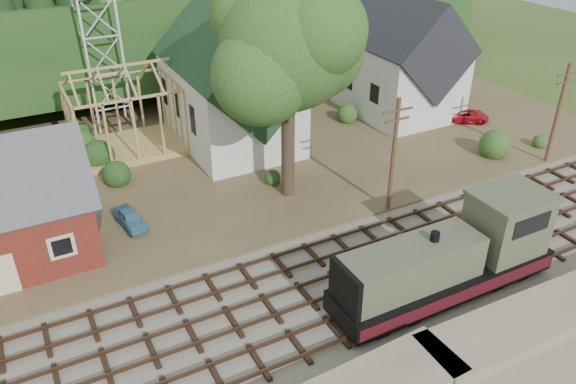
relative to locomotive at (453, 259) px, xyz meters
name	(u,v)px	position (x,y,z in m)	size (l,w,h in m)	color
ground	(340,287)	(-4.92, 3.00, -2.22)	(140.00, 140.00, 0.00)	#384C1E
railroad_bed	(341,286)	(-4.92, 3.00, -2.14)	(64.00, 11.00, 0.16)	#726B5B
village_flat	(219,156)	(-4.92, 21.00, -2.07)	(64.00, 26.00, 0.30)	brown
hillside	(140,73)	(-4.92, 45.00, -2.22)	(70.00, 28.00, 8.00)	#1E3F19
ridge	(109,40)	(-4.92, 61.00, -2.22)	(80.00, 20.00, 12.00)	black
church	(231,85)	(-2.92, 22.68, 2.96)	(8.40, 15.17, 13.00)	silver
farmhouse	(400,63)	(13.08, 22.00, 2.65)	(8.40, 10.80, 10.60)	silver
timber_frame	(125,116)	(-10.92, 25.00, 1.05)	(8.20, 6.20, 6.99)	tan
lattice_tower	(95,11)	(-10.92, 31.00, 7.82)	(3.20, 3.20, 12.12)	silver
big_tree	(290,51)	(-2.75, 13.08, 8.00)	(10.90, 8.40, 14.70)	#38281E
telegraph_pole_near	(393,154)	(2.08, 8.20, 2.03)	(2.20, 0.28, 8.00)	#4C331E
telegraph_pole_far	(558,113)	(17.08, 8.20, 2.03)	(2.20, 0.28, 8.00)	#4C331E
locomotive	(453,259)	(0.00, 0.00, 0.00)	(12.67, 3.17, 5.05)	black
car_blue	(130,218)	(-13.58, 13.99, -1.37)	(1.29, 3.20, 1.09)	teal
car_red	(465,115)	(17.05, 17.12, -1.34)	(1.93, 4.19, 1.16)	red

